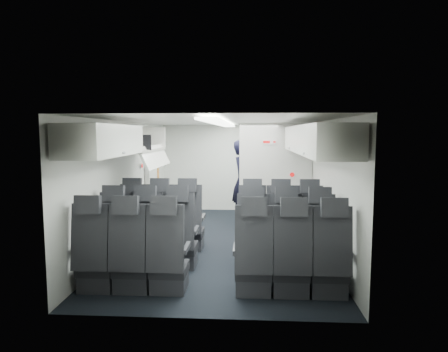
# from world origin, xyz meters

# --- Properties ---
(cabin_shell) EXTENTS (3.41, 6.01, 2.16)m
(cabin_shell) POSITION_xyz_m (0.00, 0.00, 1.12)
(cabin_shell) COLOR black
(cabin_shell) RESTS_ON ground
(seat_row_front) EXTENTS (3.33, 0.56, 1.24)m
(seat_row_front) POSITION_xyz_m (-0.00, -0.53, 0.40)
(seat_row_front) COLOR black
(seat_row_front) RESTS_ON cabin_shell
(seat_row_mid) EXTENTS (3.33, 0.56, 1.24)m
(seat_row_mid) POSITION_xyz_m (-0.00, -1.43, 0.40)
(seat_row_mid) COLOR black
(seat_row_mid) RESTS_ON cabin_shell
(seat_row_rear) EXTENTS (3.33, 0.56, 1.24)m
(seat_row_rear) POSITION_xyz_m (-0.00, -2.33, 0.40)
(seat_row_rear) COLOR black
(seat_row_rear) RESTS_ON cabin_shell
(overhead_bin_left_rear) EXTENTS (0.53, 1.80, 0.40)m
(overhead_bin_left_rear) POSITION_xyz_m (-1.40, -2.00, 1.86)
(overhead_bin_left_rear) COLOR white
(overhead_bin_left_rear) RESTS_ON cabin_shell
(overhead_bin_left_front_open) EXTENTS (0.64, 1.70, 0.72)m
(overhead_bin_left_front_open) POSITION_xyz_m (-1.44, -0.25, 1.74)
(overhead_bin_left_front_open) COLOR #9E9E93
(overhead_bin_left_front_open) RESTS_ON cabin_shell
(overhead_bin_right_rear) EXTENTS (0.53, 1.80, 0.40)m
(overhead_bin_right_rear) POSITION_xyz_m (1.40, -2.00, 1.86)
(overhead_bin_right_rear) COLOR white
(overhead_bin_right_rear) RESTS_ON cabin_shell
(overhead_bin_right_front) EXTENTS (0.53, 1.70, 0.40)m
(overhead_bin_right_front) POSITION_xyz_m (1.40, -0.25, 1.86)
(overhead_bin_right_front) COLOR white
(overhead_bin_right_front) RESTS_ON cabin_shell
(bulkhead_partition) EXTENTS (1.40, 0.15, 2.13)m
(bulkhead_partition) POSITION_xyz_m (0.98, 0.80, 1.08)
(bulkhead_partition) COLOR silver
(bulkhead_partition) RESTS_ON cabin_shell
(galley_unit) EXTENTS (0.85, 0.52, 1.90)m
(galley_unit) POSITION_xyz_m (0.95, 2.72, 0.95)
(galley_unit) COLOR #939399
(galley_unit) RESTS_ON cabin_shell
(boarding_door) EXTENTS (0.12, 1.27, 1.86)m
(boarding_door) POSITION_xyz_m (-1.64, 1.55, 0.95)
(boarding_door) COLOR silver
(boarding_door) RESTS_ON cabin_shell
(flight_attendant) EXTENTS (0.55, 0.73, 1.81)m
(flight_attendant) POSITION_xyz_m (0.33, 1.52, 0.90)
(flight_attendant) COLOR black
(flight_attendant) RESTS_ON ground
(carry_on_bag) EXTENTS (0.49, 0.41, 0.25)m
(carry_on_bag) POSITION_xyz_m (-1.36, -0.55, 1.80)
(carry_on_bag) COLOR black
(carry_on_bag) RESTS_ON overhead_bin_left_front_open
(papers) EXTENTS (0.19, 0.09, 0.14)m
(papers) POSITION_xyz_m (0.52, 1.47, 1.04)
(papers) COLOR white
(papers) RESTS_ON flight_attendant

